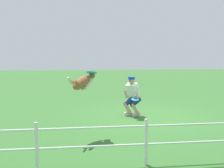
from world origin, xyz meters
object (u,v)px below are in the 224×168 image
at_px(person, 132,95).
at_px(dog, 83,82).
at_px(frisbee_held, 135,99).
at_px(frisbee_flying, 91,73).

xyz_separation_m(person, dog, (1.62, 2.08, 0.65)).
bearing_deg(frisbee_held, dog, 46.08).
xyz_separation_m(frisbee_flying, frisbee_held, (-1.43, -1.60, -0.95)).
bearing_deg(frisbee_flying, frisbee_held, -131.76).
distance_m(dog, frisbee_flying, 0.31).
height_order(frisbee_flying, frisbee_held, frisbee_flying).
relative_size(person, frisbee_flying, 4.82).
relative_size(dog, frisbee_held, 3.36).
distance_m(person, frisbee_held, 0.40).
bearing_deg(person, frisbee_flying, -0.00).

